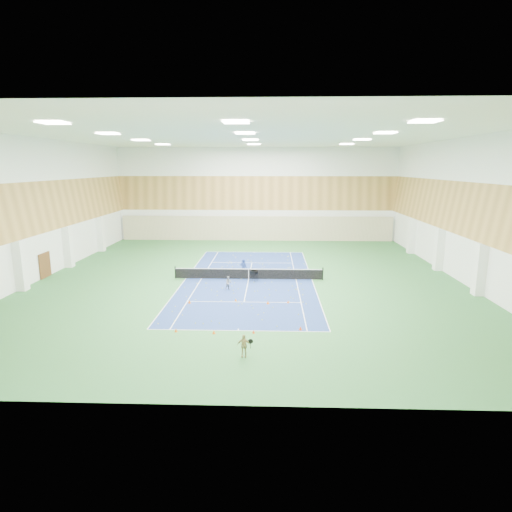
# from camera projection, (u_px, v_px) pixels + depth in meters

# --- Properties ---
(ground) EXTENTS (40.00, 40.00, 0.00)m
(ground) POSITION_uv_depth(u_px,v_px,m) (249.00, 279.00, 37.10)
(ground) COLOR #2B6631
(ground) RESTS_ON ground
(room_shell) EXTENTS (36.00, 40.00, 12.00)m
(room_shell) POSITION_uv_depth(u_px,v_px,m) (248.00, 210.00, 35.86)
(room_shell) COLOR white
(room_shell) RESTS_ON ground
(wood_cladding) EXTENTS (36.00, 40.00, 8.00)m
(wood_cladding) POSITION_uv_depth(u_px,v_px,m) (248.00, 186.00, 35.44)
(wood_cladding) COLOR #B58543
(wood_cladding) RESTS_ON room_shell
(ceiling_light_grid) EXTENTS (21.40, 25.40, 0.06)m
(ceiling_light_grid) POSITION_uv_depth(u_px,v_px,m) (248.00, 137.00, 34.64)
(ceiling_light_grid) COLOR white
(ceiling_light_grid) RESTS_ON room_shell
(court_surface) EXTENTS (10.97, 23.77, 0.01)m
(court_surface) POSITION_uv_depth(u_px,v_px,m) (249.00, 279.00, 37.09)
(court_surface) COLOR navy
(court_surface) RESTS_ON ground
(tennis_balls_scatter) EXTENTS (10.57, 22.77, 0.07)m
(tennis_balls_scatter) POSITION_uv_depth(u_px,v_px,m) (249.00, 279.00, 37.09)
(tennis_balls_scatter) COLOR yellow
(tennis_balls_scatter) RESTS_ON ground
(tennis_net) EXTENTS (12.80, 0.10, 1.10)m
(tennis_net) POSITION_uv_depth(u_px,v_px,m) (249.00, 273.00, 36.98)
(tennis_net) COLOR black
(tennis_net) RESTS_ON ground
(back_curtain) EXTENTS (35.40, 0.16, 3.20)m
(back_curtain) POSITION_uv_depth(u_px,v_px,m) (257.00, 228.00, 56.08)
(back_curtain) COLOR #C6B793
(back_curtain) RESTS_ON ground
(door_left_b) EXTENTS (0.08, 1.80, 2.20)m
(door_left_b) POSITION_uv_depth(u_px,v_px,m) (45.00, 265.00, 37.50)
(door_left_b) COLOR #593319
(door_left_b) RESTS_ON ground
(coach) EXTENTS (0.62, 0.44, 1.59)m
(coach) POSITION_uv_depth(u_px,v_px,m) (243.00, 268.00, 37.84)
(coach) COLOR navy
(coach) RESTS_ON ground
(child_court) EXTENTS (0.68, 0.64, 1.11)m
(child_court) POSITION_uv_depth(u_px,v_px,m) (229.00, 283.00, 33.80)
(child_court) COLOR gray
(child_court) RESTS_ON ground
(child_apron) EXTENTS (0.72, 0.32, 1.21)m
(child_apron) POSITION_uv_depth(u_px,v_px,m) (244.00, 346.00, 21.91)
(child_apron) COLOR tan
(child_apron) RESTS_ON ground
(ball_cart) EXTENTS (0.72, 0.72, 0.96)m
(ball_cart) POSITION_uv_depth(u_px,v_px,m) (254.00, 276.00, 36.26)
(ball_cart) COLOR black
(ball_cart) RESTS_ON ground
(cone_svc_a) EXTENTS (0.23, 0.23, 0.25)m
(cone_svc_a) POSITION_uv_depth(u_px,v_px,m) (189.00, 302.00, 30.55)
(cone_svc_a) COLOR #DE570B
(cone_svc_a) RESTS_ON ground
(cone_svc_b) EXTENTS (0.19, 0.19, 0.21)m
(cone_svc_b) POSITION_uv_depth(u_px,v_px,m) (236.00, 300.00, 31.03)
(cone_svc_b) COLOR orange
(cone_svc_b) RESTS_ON ground
(cone_svc_c) EXTENTS (0.22, 0.22, 0.25)m
(cone_svc_c) POSITION_uv_depth(u_px,v_px,m) (268.00, 302.00, 30.40)
(cone_svc_c) COLOR #FF640D
(cone_svc_c) RESTS_ON ground
(cone_svc_d) EXTENTS (0.17, 0.17, 0.19)m
(cone_svc_d) POSITION_uv_depth(u_px,v_px,m) (288.00, 302.00, 30.62)
(cone_svc_d) COLOR #FF5C0D
(cone_svc_d) RESTS_ON ground
(cone_base_a) EXTENTS (0.19, 0.19, 0.21)m
(cone_base_a) POSITION_uv_depth(u_px,v_px,m) (176.00, 330.00, 25.29)
(cone_base_a) COLOR orange
(cone_base_a) RESTS_ON ground
(cone_base_b) EXTENTS (0.20, 0.20, 0.22)m
(cone_base_b) POSITION_uv_depth(u_px,v_px,m) (214.00, 332.00, 25.01)
(cone_base_b) COLOR #F1530C
(cone_base_b) RESTS_ON ground
(cone_base_c) EXTENTS (0.17, 0.17, 0.19)m
(cone_base_c) POSITION_uv_depth(u_px,v_px,m) (254.00, 332.00, 25.09)
(cone_base_c) COLOR red
(cone_base_c) RESTS_ON ground
(cone_base_d) EXTENTS (0.21, 0.21, 0.23)m
(cone_base_d) POSITION_uv_depth(u_px,v_px,m) (301.00, 328.00, 25.56)
(cone_base_d) COLOR #F9420D
(cone_base_d) RESTS_ON ground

